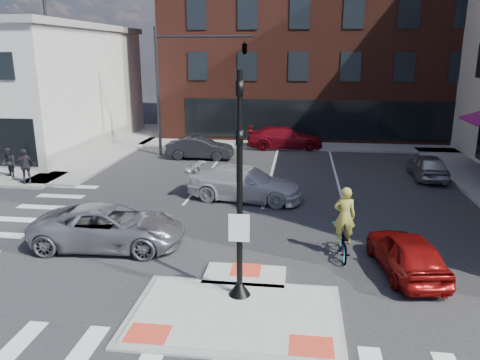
# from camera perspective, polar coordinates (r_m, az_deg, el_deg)

# --- Properties ---
(ground) EXTENTS (120.00, 120.00, 0.00)m
(ground) POSITION_cam_1_polar(r_m,az_deg,el_deg) (12.84, -0.29, -15.10)
(ground) COLOR #28282B
(ground) RESTS_ON ground
(refuge_island) EXTENTS (5.40, 4.65, 0.13)m
(refuge_island) POSITION_cam_1_polar(r_m,az_deg,el_deg) (12.59, -0.45, -15.49)
(refuge_island) COLOR gray
(refuge_island) RESTS_ON ground
(sidewalk_nw) EXTENTS (23.50, 20.50, 0.15)m
(sidewalk_nw) POSITION_cam_1_polar(r_m,az_deg,el_deg) (32.61, -26.85, 2.32)
(sidewalk_nw) COLOR gray
(sidewalk_nw) RESTS_ON ground
(sidewalk_n) EXTENTS (26.00, 3.00, 0.15)m
(sidewalk_n) POSITION_cam_1_polar(r_m,az_deg,el_deg) (33.62, 9.87, 4.11)
(sidewalk_n) COLOR gray
(sidewalk_n) RESTS_ON ground
(building_n) EXTENTS (24.40, 18.40, 15.50)m
(building_n) POSITION_cam_1_polar(r_m,az_deg,el_deg) (43.00, 9.84, 16.88)
(building_n) COLOR #4B2017
(building_n) RESTS_ON ground
(building_far_left) EXTENTS (10.00, 12.00, 10.00)m
(building_far_left) POSITION_cam_1_polar(r_m,az_deg,el_deg) (63.22, 2.50, 13.99)
(building_far_left) COLOR slate
(building_far_left) RESTS_ON ground
(building_far_right) EXTENTS (12.00, 12.00, 12.00)m
(building_far_right) POSITION_cam_1_polar(r_m,az_deg,el_deg) (65.40, 14.47, 14.46)
(building_far_right) COLOR brown
(building_far_right) RESTS_ON ground
(signal_pole) EXTENTS (0.60, 0.60, 5.98)m
(signal_pole) POSITION_cam_1_polar(r_m,az_deg,el_deg) (12.18, -0.05, -4.56)
(signal_pole) COLOR black
(signal_pole) RESTS_ON refuge_island
(mast_arm_signal) EXTENTS (6.10, 2.24, 8.00)m
(mast_arm_signal) POSITION_cam_1_polar(r_m,az_deg,el_deg) (29.39, -2.40, 14.78)
(mast_arm_signal) COLOR black
(mast_arm_signal) RESTS_ON ground
(silver_suv) EXTENTS (5.27, 2.65, 1.43)m
(silver_suv) POSITION_cam_1_polar(r_m,az_deg,el_deg) (16.71, -15.61, -5.51)
(silver_suv) COLOR #9D9EA4
(silver_suv) RESTS_ON ground
(red_sedan) EXTENTS (2.13, 4.04, 1.31)m
(red_sedan) POSITION_cam_1_polar(r_m,az_deg,el_deg) (15.13, 19.63, -8.34)
(red_sedan) COLOR maroon
(red_sedan) RESTS_ON ground
(white_pickup) EXTENTS (5.51, 2.94, 1.52)m
(white_pickup) POSITION_cam_1_polar(r_m,az_deg,el_deg) (21.15, 0.64, -0.40)
(white_pickup) COLOR silver
(white_pickup) RESTS_ON ground
(bg_car_dark) EXTENTS (4.15, 1.45, 1.37)m
(bg_car_dark) POSITION_cam_1_polar(r_m,az_deg,el_deg) (29.45, -4.91, 3.91)
(bg_car_dark) COLOR #242328
(bg_car_dark) RESTS_ON ground
(bg_car_silver) EXTENTS (1.63, 3.89, 1.32)m
(bg_car_silver) POSITION_cam_1_polar(r_m,az_deg,el_deg) (26.65, 21.93, 1.56)
(bg_car_silver) COLOR #A1A2A8
(bg_car_silver) RESTS_ON ground
(bg_car_red) EXTENTS (5.37, 2.57, 1.51)m
(bg_car_red) POSITION_cam_1_polar(r_m,az_deg,el_deg) (32.66, 5.47, 5.16)
(bg_car_red) COLOR maroon
(bg_car_red) RESTS_ON ground
(cyclist) EXTENTS (0.70, 1.92, 2.37)m
(cyclist) POSITION_cam_1_polar(r_m,az_deg,el_deg) (15.67, 12.50, -6.39)
(cyclist) COLOR #3F3F44
(cyclist) RESTS_ON ground
(pedestrian_a) EXTENTS (0.94, 0.87, 1.54)m
(pedestrian_a) POSITION_cam_1_polar(r_m,az_deg,el_deg) (27.20, -26.36, 1.90)
(pedestrian_a) COLOR black
(pedestrian_a) RESTS_ON sidewalk_nw
(pedestrian_b) EXTENTS (1.11, 0.82, 1.75)m
(pedestrian_b) POSITION_cam_1_polar(r_m,az_deg,el_deg) (25.52, -24.73, 1.54)
(pedestrian_b) COLOR #302A34
(pedestrian_b) RESTS_ON sidewalk_nw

